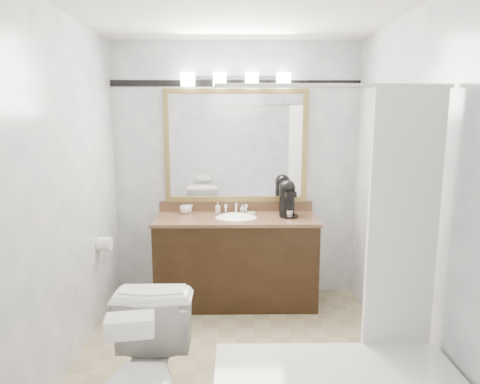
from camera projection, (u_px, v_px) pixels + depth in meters
room at (236, 195)px, 2.96m from camera, size 2.42×2.62×2.52m
vanity at (236, 259)px, 4.10m from camera, size 1.53×0.58×0.97m
mirror at (236, 146)px, 4.18m from camera, size 1.40×0.04×1.10m
vanity_light_bar at (236, 79)px, 4.02m from camera, size 1.02×0.14×0.12m
accent_stripe at (236, 83)px, 4.09m from camera, size 2.40×0.01×0.06m
tp_roll at (105, 244)px, 3.70m from camera, size 0.11×0.12×0.12m
tissue_box at (130, 325)px, 1.92m from camera, size 0.23×0.15×0.09m
coffee_maker at (287, 197)px, 4.06m from camera, size 0.18×0.23×0.35m
cup_left at (185, 210)px, 4.17m from camera, size 0.12×0.12×0.08m
cup_right at (189, 209)px, 4.23m from camera, size 0.10×0.10×0.07m
soap_bottle_a at (218, 208)px, 4.22m from camera, size 0.05×0.05×0.10m
soap_bottle_b at (242, 208)px, 4.24m from camera, size 0.06×0.06×0.07m
soap_bar at (251, 213)px, 4.15m from camera, size 0.08×0.06×0.02m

